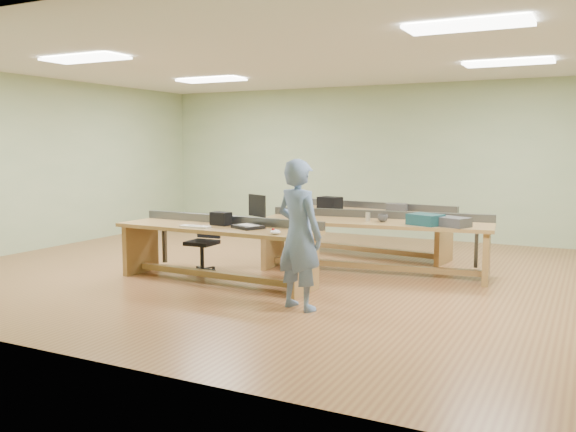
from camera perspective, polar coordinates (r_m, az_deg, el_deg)
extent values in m
plane|color=olive|center=(8.73, 1.25, -5.39)|extent=(10.00, 10.00, 0.00)
plane|color=silver|center=(8.62, 1.30, 14.52)|extent=(10.00, 10.00, 0.00)
cube|color=#A8BB8E|center=(12.27, 9.40, 5.06)|extent=(10.00, 0.04, 3.00)
cube|color=#A8BB8E|center=(5.23, -18.02, 2.83)|extent=(10.00, 0.04, 3.00)
cube|color=#A8BB8E|center=(11.61, -21.66, 4.60)|extent=(0.04, 8.00, 3.00)
cube|color=white|center=(8.83, -18.48, 13.79)|extent=(1.20, 0.50, 0.03)
cube|color=white|center=(11.14, -7.20, 12.51)|extent=(1.20, 0.50, 0.03)
cube|color=white|center=(6.42, 16.48, 16.72)|extent=(1.20, 0.50, 0.03)
cube|color=white|center=(9.35, 19.91, 13.33)|extent=(1.20, 0.50, 0.03)
cube|color=#996940|center=(8.11, -6.77, -1.16)|extent=(2.88, 0.87, 0.05)
cube|color=#996940|center=(9.00, -13.60, -2.94)|extent=(0.11, 0.66, 0.70)
cube|color=#996940|center=(7.48, 1.55, -4.68)|extent=(0.11, 0.66, 0.70)
cube|color=#996940|center=(8.22, -6.71, -5.48)|extent=(2.55, 0.20, 0.08)
cube|color=#4B4E52|center=(8.38, -5.42, -0.34)|extent=(2.85, 0.19, 0.11)
cube|color=#996940|center=(8.71, 8.02, -0.64)|extent=(3.35, 1.27, 0.05)
cube|color=#996940|center=(9.20, -1.43, -2.55)|extent=(0.17, 0.78, 0.70)
cube|color=#996940|center=(8.59, 18.08, -3.53)|extent=(0.17, 0.78, 0.70)
cube|color=#996940|center=(8.81, 7.96, -4.67)|extent=(2.96, 0.46, 0.08)
cube|color=#4B4E52|center=(9.09, 8.54, 0.16)|extent=(3.26, 0.48, 0.11)
cube|color=#996940|center=(10.14, 7.41, 0.39)|extent=(2.89, 1.06, 0.05)
cube|color=#996940|center=(10.81, 1.11, -1.17)|extent=(0.15, 0.66, 0.70)
cube|color=#996940|center=(9.69, 14.39, -2.29)|extent=(0.15, 0.66, 0.70)
cube|color=#996940|center=(10.22, 7.36, -3.10)|extent=(2.52, 0.38, 0.08)
cube|color=#4B4E52|center=(10.43, 8.22, 0.99)|extent=(2.82, 0.39, 0.11)
imported|color=#697BAC|center=(6.72, 1.05, -1.76)|extent=(0.70, 0.57, 1.67)
cube|color=black|center=(7.89, -3.76, -1.01)|extent=(0.46, 0.42, 0.04)
cube|color=black|center=(7.94, -2.92, 0.98)|extent=(0.34, 0.17, 0.29)
cube|color=silver|center=(8.04, -8.68, -0.99)|extent=(0.42, 0.15, 0.02)
ellipsoid|color=white|center=(7.33, -1.20, -1.50)|extent=(0.15, 0.17, 0.06)
cube|color=black|center=(8.22, -6.30, -0.25)|extent=(0.28, 0.20, 0.18)
cylinder|color=black|center=(8.86, -8.04, -3.92)|extent=(0.06, 0.06, 0.41)
cube|color=black|center=(8.82, -8.07, -2.50)|extent=(0.40, 0.40, 0.06)
cube|color=black|center=(8.95, -7.44, -0.92)|extent=(0.37, 0.06, 0.35)
cylinder|color=black|center=(8.90, -8.02, -5.04)|extent=(0.46, 0.46, 0.06)
cube|color=#143B41|center=(8.40, 12.73, -0.33)|extent=(0.51, 0.45, 0.15)
cube|color=#373739|center=(8.34, 15.04, -0.52)|extent=(0.54, 0.45, 0.12)
imported|color=#373739|center=(8.63, 8.86, -0.20)|extent=(0.18, 0.18, 0.11)
cylinder|color=silver|center=(8.70, 7.48, -0.07)|extent=(0.07, 0.07, 0.12)
cube|color=black|center=(10.24, 3.94, 1.21)|extent=(0.42, 0.34, 0.21)
cube|color=#373739|center=(10.07, 10.14, 0.81)|extent=(0.35, 0.27, 0.13)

